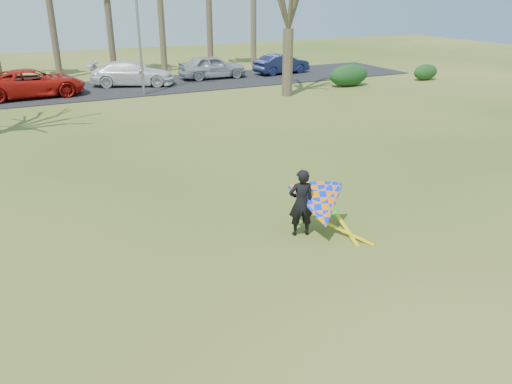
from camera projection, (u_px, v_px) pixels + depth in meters
name	position (u px, v px, depth m)	size (l,w,h in m)	color
ground	(292.00, 262.00, 12.09)	(100.00, 100.00, 0.00)	#265212
parking_strip	(103.00, 89.00, 32.88)	(46.00, 7.00, 0.06)	black
streetlight	(140.00, 20.00, 29.59)	(2.28, 0.18, 8.00)	gray
hedge_near	(349.00, 75.00, 33.89)	(2.95, 1.34, 1.48)	#143817
hedge_far	(425.00, 72.00, 36.29)	(2.05, 0.96, 1.14)	#153814
car_2	(33.00, 83.00, 30.18)	(2.77, 6.00, 1.67)	#B3140E
car_3	(132.00, 73.00, 33.85)	(2.25, 5.55, 1.61)	white
car_4	(212.00, 67.00, 36.57)	(1.98, 4.91, 1.67)	#A3A7B1
car_5	(282.00, 64.00, 38.70)	(1.55, 4.46, 1.47)	#161C43
kite_flyer	(318.00, 205.00, 13.11)	(2.13, 2.39, 2.02)	black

